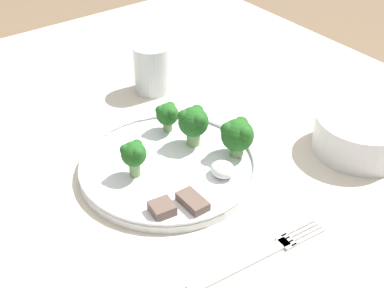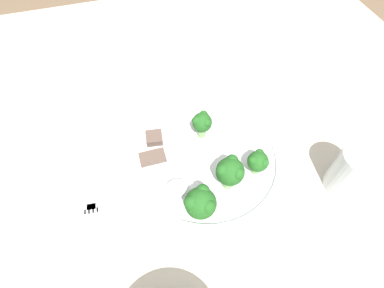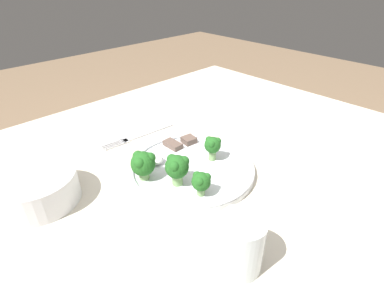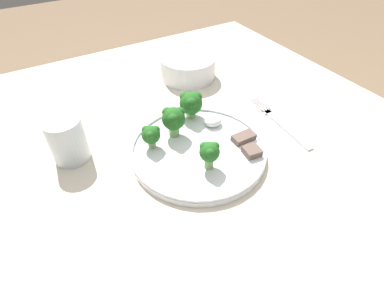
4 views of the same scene
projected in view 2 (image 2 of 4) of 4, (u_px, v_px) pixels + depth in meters
name	position (u px, v px, depth m)	size (l,w,h in m)	color
ground_plane	(209.00, 251.00, 1.20)	(8.00, 8.00, 0.00)	#7F664C
table	(222.00, 164.00, 0.67)	(1.12, 1.19, 0.75)	beige
dinner_plate	(205.00, 158.00, 0.56)	(0.27, 0.27, 0.02)	white
fork	(91.00, 184.00, 0.53)	(0.04, 0.21, 0.00)	silver
drinking_glass	(352.00, 173.00, 0.50)	(0.07, 0.07, 0.09)	silver
broccoli_floret_near_rim_left	(258.00, 161.00, 0.51)	(0.04, 0.04, 0.05)	#7FA866
broccoli_floret_center_left	(230.00, 172.00, 0.49)	(0.05, 0.05, 0.07)	#7FA866
broccoli_floret_back_left	(201.00, 203.00, 0.46)	(0.05, 0.05, 0.06)	#7FA866
broccoli_floret_front_left	(202.00, 123.00, 0.55)	(0.04, 0.04, 0.06)	#7FA866
meat_slice_front_slice	(154.00, 138.00, 0.57)	(0.03, 0.03, 0.01)	brown
meat_slice_middle_slice	(152.00, 157.00, 0.55)	(0.05, 0.03, 0.01)	brown
sauce_dollop	(176.00, 188.00, 0.51)	(0.04, 0.03, 0.02)	white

